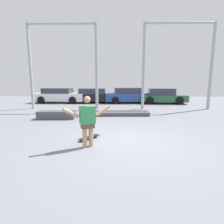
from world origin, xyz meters
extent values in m
plane|color=slate|center=(0.00, 0.00, 0.00)|extent=(36.00, 36.00, 0.00)
cylinder|color=tan|center=(-1.17, -0.55, 0.35)|extent=(0.13, 0.13, 0.69)
cylinder|color=tan|center=(-1.00, -0.47, 0.35)|extent=(0.13, 0.13, 0.69)
cube|color=#4C4238|center=(-1.09, -0.51, 0.64)|extent=(0.42, 0.34, 0.15)
cube|color=#338C4C|center=(-1.09, -0.51, 0.94)|extent=(0.48, 0.38, 0.50)
sphere|color=tan|center=(-1.09, -0.51, 1.38)|extent=(0.19, 0.19, 0.19)
cylinder|color=tan|center=(-1.50, -0.71, 1.03)|extent=(0.45, 0.28, 0.32)
cylinder|color=tan|center=(-0.67, -0.31, 1.03)|extent=(0.45, 0.28, 0.32)
cube|color=black|center=(-1.15, 0.17, 0.07)|extent=(0.67, 0.73, 0.01)
cylinder|color=silver|center=(-1.06, 0.45, 0.03)|extent=(0.06, 0.06, 0.05)
cylinder|color=silver|center=(-0.90, 0.31, 0.03)|extent=(0.06, 0.06, 0.05)
cylinder|color=silver|center=(-1.41, 0.04, 0.03)|extent=(0.06, 0.06, 0.05)
cylinder|color=silver|center=(-1.24, -0.10, 0.03)|extent=(0.06, 0.06, 0.05)
cube|color=#47474C|center=(-3.33, 3.42, 0.20)|extent=(1.88, 0.67, 0.40)
cube|color=#47474C|center=(0.05, 4.54, 0.10)|extent=(3.11, 1.14, 0.20)
cylinder|color=#A5A8AD|center=(-6.18, 6.91, 2.88)|extent=(0.20, 0.20, 5.76)
cylinder|color=#A5A8AD|center=(-1.61, 6.91, 2.88)|extent=(0.20, 0.20, 5.76)
cylinder|color=#A5A8AD|center=(-3.89, 6.91, 5.68)|extent=(4.57, 0.16, 0.16)
cylinder|color=#A5A8AD|center=(1.61, 6.91, 2.88)|extent=(0.20, 0.20, 5.76)
cylinder|color=#A5A8AD|center=(6.18, 6.91, 2.88)|extent=(0.20, 0.20, 5.76)
cylinder|color=#A5A8AD|center=(3.89, 6.91, 5.68)|extent=(4.57, 0.16, 0.16)
cube|color=white|center=(-5.41, 10.62, 0.52)|extent=(4.63, 1.89, 0.70)
cube|color=#2D333D|center=(-5.59, 10.62, 1.10)|extent=(2.58, 1.66, 0.46)
cylinder|color=black|center=(-3.96, 11.36, 0.32)|extent=(0.64, 0.25, 0.63)
cylinder|color=black|center=(-4.04, 9.73, 0.32)|extent=(0.64, 0.25, 0.63)
cylinder|color=black|center=(-6.78, 11.50, 0.32)|extent=(0.64, 0.25, 0.63)
cylinder|color=black|center=(-6.86, 9.87, 0.32)|extent=(0.64, 0.25, 0.63)
cube|color=black|center=(-2.24, 10.75, 0.49)|extent=(4.28, 1.81, 0.64)
cube|color=#2D333D|center=(-2.41, 10.74, 1.06)|extent=(2.37, 1.62, 0.51)
cylinder|color=black|center=(-0.95, 11.61, 0.30)|extent=(0.61, 0.24, 0.61)
cylinder|color=black|center=(-0.90, 9.95, 0.30)|extent=(0.61, 0.24, 0.61)
cylinder|color=black|center=(-3.57, 11.54, 0.30)|extent=(0.61, 0.24, 0.61)
cylinder|color=black|center=(-3.53, 9.89, 0.30)|extent=(0.61, 0.24, 0.61)
cube|color=#284793|center=(1.01, 10.66, 0.53)|extent=(4.54, 1.91, 0.72)
cube|color=#2D333D|center=(0.83, 10.65, 1.13)|extent=(2.53, 1.66, 0.48)
cylinder|color=black|center=(2.34, 11.55, 0.31)|extent=(0.63, 0.25, 0.62)
cylinder|color=black|center=(2.44, 9.93, 0.31)|extent=(0.63, 0.25, 0.62)
cylinder|color=black|center=(-0.41, 11.39, 0.31)|extent=(0.63, 0.25, 0.62)
cylinder|color=black|center=(-0.32, 9.77, 0.31)|extent=(0.63, 0.25, 0.62)
cube|color=#28603D|center=(3.94, 10.33, 0.47)|extent=(4.12, 2.03, 0.57)
cube|color=#2D333D|center=(3.78, 10.34, 1.04)|extent=(2.32, 1.74, 0.57)
cylinder|color=black|center=(5.24, 11.05, 0.33)|extent=(0.68, 0.28, 0.67)
cylinder|color=black|center=(5.10, 9.40, 0.33)|extent=(0.68, 0.28, 0.67)
cylinder|color=black|center=(2.78, 11.26, 0.33)|extent=(0.68, 0.28, 0.67)
cylinder|color=black|center=(2.63, 9.61, 0.33)|extent=(0.68, 0.28, 0.67)
camera|label=1|loc=(-0.29, -5.34, 1.85)|focal=28.00mm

